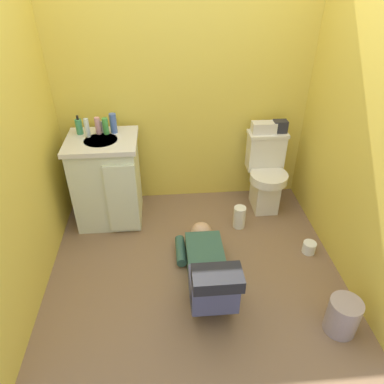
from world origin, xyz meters
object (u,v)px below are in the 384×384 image
(toilet, at_px, (266,173))
(tissue_box, at_px, (264,127))
(soap_dispenser, at_px, (79,126))
(bottle_pink, at_px, (98,126))
(faucet, at_px, (102,127))
(toilet_paper_roll, at_px, (309,247))
(bottle_clear, at_px, (87,128))
(bottle_green, at_px, (106,126))
(vanity_cabinet, at_px, (108,180))
(trash_can, at_px, (343,316))
(paper_towel_roll, at_px, (239,217))
(bottle_blue, at_px, (113,123))
(person_plumber, at_px, (208,269))
(toiletry_bag, at_px, (280,126))

(toilet, relative_size, tissue_box, 3.41)
(soap_dispenser, xyz_separation_m, bottle_pink, (0.16, -0.01, 0.01))
(faucet, distance_m, toilet_paper_roll, 2.05)
(bottle_clear, xyz_separation_m, bottle_green, (0.15, 0.05, -0.01))
(tissue_box, bearing_deg, bottle_clear, -176.02)
(vanity_cabinet, bearing_deg, bottle_green, 73.29)
(bottle_pink, height_order, trash_can, bottle_pink)
(paper_towel_roll, bearing_deg, soap_dispenser, 164.99)
(bottle_pink, bearing_deg, bottle_blue, 6.00)
(trash_can, bearing_deg, paper_towel_roll, 112.21)
(faucet, relative_size, bottle_pink, 0.68)
(bottle_blue, bearing_deg, person_plumber, -56.35)
(tissue_box, bearing_deg, bottle_green, -177.56)
(toiletry_bag, bearing_deg, paper_towel_roll, -134.65)
(tissue_box, xyz_separation_m, bottle_clear, (-1.55, -0.11, 0.10))
(bottle_pink, bearing_deg, person_plumber, -51.39)
(vanity_cabinet, xyz_separation_m, bottle_clear, (-0.11, 0.06, 0.48))
(faucet, distance_m, soap_dispenser, 0.19)
(person_plumber, xyz_separation_m, toilet_paper_roll, (0.90, 0.30, -0.13))
(toilet, height_order, paper_towel_roll, toilet)
(faucet, xyz_separation_m, person_plumber, (0.81, -1.08, -0.69))
(bottle_pink, bearing_deg, toilet_paper_roll, -23.33)
(person_plumber, relative_size, trash_can, 4.05)
(toiletry_bag, xyz_separation_m, bottle_green, (-1.55, -0.06, 0.09))
(person_plumber, relative_size, bottle_clear, 6.62)
(person_plumber, height_order, bottle_pink, bottle_pink)
(toilet, distance_m, trash_can, 1.49)
(vanity_cabinet, relative_size, faucet, 8.20)
(bottle_blue, bearing_deg, bottle_green, -162.94)
(bottle_clear, height_order, paper_towel_roll, bottle_clear)
(toiletry_bag, relative_size, soap_dispenser, 0.75)
(toilet, relative_size, paper_towel_roll, 3.54)
(bottle_clear, height_order, bottle_blue, bottle_blue)
(bottle_pink, bearing_deg, bottle_green, -5.56)
(tissue_box, xyz_separation_m, toilet_paper_roll, (0.27, -0.80, -0.75))
(bottle_clear, distance_m, bottle_blue, 0.22)
(bottle_clear, bearing_deg, soap_dispenser, 140.35)
(vanity_cabinet, height_order, soap_dispenser, soap_dispenser)
(person_plumber, xyz_separation_m, soap_dispenser, (-1.00, 1.06, 0.71))
(toiletry_bag, height_order, bottle_pink, bottle_pink)
(trash_can, bearing_deg, bottle_clear, 140.67)
(person_plumber, height_order, trash_can, person_plumber)
(vanity_cabinet, bearing_deg, toilet, 3.00)
(bottle_pink, bearing_deg, toilet, -1.40)
(toilet, xyz_separation_m, soap_dispenser, (-1.67, 0.05, 0.52))
(faucet, relative_size, soap_dispenser, 0.60)
(person_plumber, xyz_separation_m, toiletry_bag, (0.78, 1.10, 0.63))
(vanity_cabinet, distance_m, trash_can, 2.17)
(toiletry_bag, distance_m, bottle_clear, 1.70)
(faucet, relative_size, person_plumber, 0.09)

